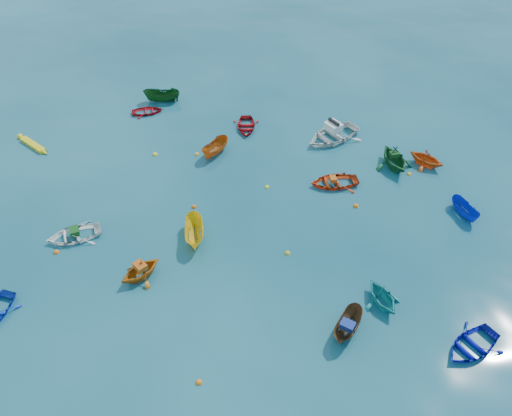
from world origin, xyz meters
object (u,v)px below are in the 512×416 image
(dinghy_white_near, at_px, (75,237))
(kayak_yellow, at_px, (34,146))
(motorboat_white, at_px, (332,139))
(dinghy_blue_se, at_px, (470,348))

(dinghy_white_near, distance_m, kayak_yellow, 11.57)
(kayak_yellow, relative_size, motorboat_white, 0.75)
(kayak_yellow, bearing_deg, motorboat_white, -48.16)
(dinghy_white_near, xyz_separation_m, dinghy_blue_se, (23.75, -0.53, 0.00))
(dinghy_blue_se, height_order, kayak_yellow, dinghy_blue_se)
(dinghy_white_near, height_order, kayak_yellow, dinghy_white_near)
(dinghy_white_near, height_order, motorboat_white, motorboat_white)
(dinghy_white_near, height_order, dinghy_blue_se, same)
(dinghy_blue_se, bearing_deg, kayak_yellow, -156.53)
(dinghy_white_near, xyz_separation_m, motorboat_white, (13.13, 15.91, 0.00))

